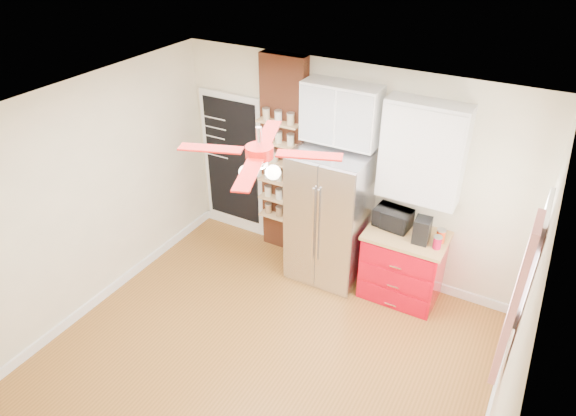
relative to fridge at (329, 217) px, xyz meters
The scene contains 21 objects.
floor 1.85m from the fridge, 88.24° to the right, with size 4.50×4.50×0.00m, color #925C25.
ceiling 2.45m from the fridge, 88.24° to the right, with size 4.50×4.50×0.00m, color white.
wall_back 0.60m from the fridge, 82.30° to the left, with size 4.50×0.02×2.70m, color beige.
wall_front 3.66m from the fridge, 89.21° to the right, with size 4.50×0.02×2.70m, color beige.
wall_left 2.78m from the fridge, 143.46° to the right, with size 0.02×4.00×2.70m, color beige.
wall_right 2.86m from the fridge, 35.33° to the right, with size 0.02×4.00×2.70m, color beige.
chalkboard 1.70m from the fridge, 168.59° to the left, with size 0.95×0.05×1.95m.
brick_pillar 0.97m from the fridge, 160.07° to the left, with size 0.60×0.16×2.70m, color brown.
fridge is the anchor object (origin of this frame).
upper_glass_cabinet 1.29m from the fridge, 90.00° to the left, with size 0.90×0.35×0.70m, color white.
red_cabinet 1.06m from the fridge, ahead, with size 0.94×0.64×0.90m.
upper_shelf_unit 1.41m from the fridge, 12.78° to the left, with size 0.90×0.30×1.15m, color white.
window 2.49m from the fridge, 17.75° to the right, with size 0.04×0.75×1.05m, color white.
curtain 2.63m from the fridge, 29.86° to the right, with size 0.06×0.40×1.55m, color red.
ceiling_fan 2.25m from the fridge, 88.24° to the right, with size 1.40×1.40×0.44m.
toaster_oven 0.78m from the fridge, ahead, with size 0.42×0.29×0.23m, color black.
coffee_maker 1.16m from the fridge, ahead, with size 0.18×0.20×0.30m, color black.
canister_left 1.34m from the fridge, ahead, with size 0.09×0.09×0.14m, color #AB092D.
canister_right 1.35m from the fridge, ahead, with size 0.10×0.10×0.15m, color red.
pantry_jar_oats 1.04m from the fridge, behind, with size 0.10×0.10×0.13m, color #C2B994.
pantry_jar_beans 0.89m from the fridge, 169.02° to the left, with size 0.09×0.09×0.14m, color brown.
Camera 1 is at (2.10, -3.29, 4.25)m, focal length 32.00 mm.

